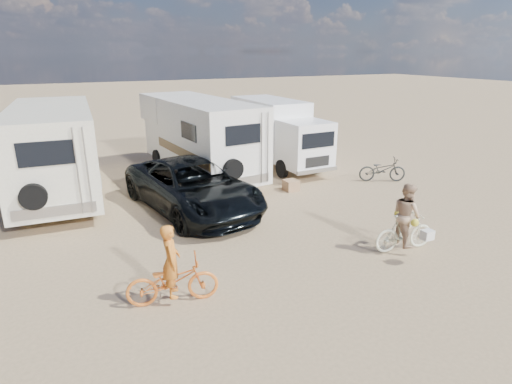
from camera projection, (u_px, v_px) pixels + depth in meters
name	position (u px, v px, depth m)	size (l,w,h in m)	color
ground	(277.00, 239.00, 12.02)	(140.00, 140.00, 0.00)	tan
rv_main	(199.00, 139.00, 17.64)	(2.47, 7.44, 3.21)	silver
rv_left	(55.00, 153.00, 15.04)	(2.63, 7.42, 3.23)	#F3E5D0
box_truck	(279.00, 134.00, 19.33)	(2.02, 6.17, 2.95)	white
dark_suv	(192.00, 186.00, 13.97)	(2.75, 5.96, 1.66)	black
bike_man	(172.00, 281.00, 8.83)	(0.67, 1.92, 1.01)	orange
bike_woman	(404.00, 232.00, 11.18)	(0.49, 1.72, 1.03)	#E5E8C3
rider_man	(172.00, 269.00, 8.74)	(0.58, 0.38, 1.59)	orange
rider_woman	(406.00, 221.00, 11.08)	(0.82, 0.64, 1.68)	tan
bike_parked	(382.00, 170.00, 17.19)	(0.65, 1.87, 0.98)	#262825
cooler	(199.00, 210.00, 13.62)	(0.50, 0.36, 0.40)	navy
crate	(291.00, 185.00, 16.14)	(0.51, 0.51, 0.41)	#9D7551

